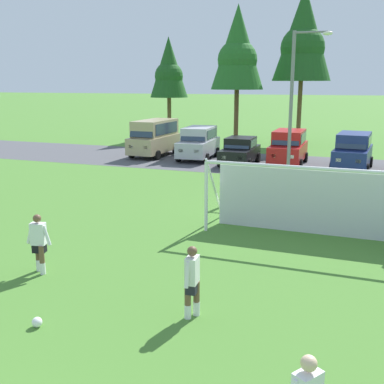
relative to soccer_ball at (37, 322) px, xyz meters
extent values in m
plane|color=#477A2D|center=(1.38, 9.68, -0.11)|extent=(400.00, 400.00, 0.00)
cube|color=#4C4C51|center=(1.38, 22.01, -0.11)|extent=(52.00, 8.40, 0.01)
sphere|color=white|center=(0.00, 0.00, 0.00)|extent=(0.22, 0.22, 0.22)
sphere|color=black|center=(0.00, 0.00, 0.00)|extent=(0.08, 0.08, 0.08)
sphere|color=red|center=(0.06, 0.00, 0.00)|extent=(0.07, 0.07, 0.07)
cylinder|color=white|center=(1.25, 7.52, 1.11)|extent=(0.12, 0.12, 2.44)
cylinder|color=white|center=(4.91, 7.47, 2.33)|extent=(7.32, 0.22, 0.12)
cylinder|color=white|center=(1.26, 8.42, 1.23)|extent=(0.11, 1.94, 2.46)
cube|color=silver|center=(4.92, 8.47, 0.99)|extent=(6.95, 0.13, 2.20)
cylinder|color=brown|center=(-1.68, 2.38, 0.29)|extent=(0.14, 0.14, 0.80)
cylinder|color=brown|center=(-1.92, 2.53, 0.29)|extent=(0.14, 0.14, 0.80)
cylinder|color=white|center=(-1.68, 2.38, 0.05)|extent=(0.15, 0.15, 0.32)
cylinder|color=white|center=(-1.92, 2.53, 0.05)|extent=(0.15, 0.15, 0.32)
cube|color=black|center=(-1.80, 2.46, 0.61)|extent=(0.38, 0.29, 0.28)
cube|color=white|center=(-1.80, 2.46, 0.99)|extent=(0.43, 0.32, 0.60)
sphere|color=brown|center=(-1.80, 2.46, 1.42)|extent=(0.22, 0.22, 0.22)
cylinder|color=white|center=(-1.55, 2.47, 0.97)|extent=(0.24, 0.14, 0.55)
cylinder|color=white|center=(-2.05, 2.44, 0.97)|extent=(0.24, 0.14, 0.55)
cylinder|color=brown|center=(2.86, 1.45, 0.29)|extent=(0.14, 0.14, 0.80)
cylinder|color=brown|center=(2.99, 1.66, 0.29)|extent=(0.14, 0.14, 0.80)
cylinder|color=white|center=(2.86, 1.45, 0.05)|extent=(0.15, 0.15, 0.32)
cylinder|color=white|center=(2.99, 1.66, 0.05)|extent=(0.15, 0.15, 0.32)
cube|color=black|center=(2.92, 1.55, 0.61)|extent=(0.24, 0.35, 0.28)
cube|color=silver|center=(2.92, 1.55, 0.99)|extent=(0.26, 0.39, 0.60)
sphere|color=brown|center=(2.92, 1.55, 1.42)|extent=(0.22, 0.22, 0.22)
cylinder|color=silver|center=(2.90, 1.30, 0.97)|extent=(0.10, 0.23, 0.55)
cylinder|color=silver|center=(2.95, 1.81, 0.97)|extent=(0.10, 0.23, 0.55)
sphere|color=beige|center=(5.73, -1.77, 1.42)|extent=(0.22, 0.22, 0.22)
cube|color=tan|center=(-7.64, 22.56, 0.76)|extent=(2.11, 4.86, 1.10)
cube|color=tan|center=(-7.63, 22.76, 1.86)|extent=(1.93, 4.15, 1.10)
cube|color=#28384C|center=(-7.69, 20.80, 1.84)|extent=(1.68, 0.51, 0.91)
cube|color=#28384C|center=(-6.72, 22.74, 1.86)|extent=(0.15, 3.48, 0.77)
cube|color=white|center=(-7.17, 20.19, 0.81)|extent=(0.28, 0.09, 0.20)
cube|color=white|center=(-8.25, 20.22, 0.81)|extent=(0.28, 0.09, 0.20)
cube|color=#B21414|center=(-7.03, 24.91, 0.81)|extent=(0.28, 0.09, 0.20)
cube|color=#B21414|center=(-8.10, 24.94, 0.81)|extent=(0.28, 0.09, 0.20)
cylinder|color=black|center=(-6.71, 21.05, 0.21)|extent=(0.26, 0.65, 0.64)
cylinder|color=black|center=(-8.66, 21.11, 0.21)|extent=(0.26, 0.65, 0.64)
cylinder|color=black|center=(-6.61, 24.02, 0.21)|extent=(0.26, 0.65, 0.64)
cylinder|color=black|center=(-8.57, 24.08, 0.21)|extent=(0.26, 0.65, 0.64)
cube|color=#B2B2BC|center=(-4.22, 22.27, 0.71)|extent=(2.19, 4.71, 1.00)
cube|color=#B2B2BC|center=(-4.23, 22.47, 1.63)|extent=(1.93, 3.10, 0.84)
cube|color=#28384C|center=(-4.14, 21.05, 1.61)|extent=(1.64, 0.48, 0.71)
cube|color=#28384C|center=(-3.35, 22.52, 1.63)|extent=(0.20, 2.55, 0.59)
cube|color=white|center=(-3.55, 20.04, 0.76)|extent=(0.28, 0.10, 0.20)
cube|color=white|center=(-4.59, 19.98, 0.76)|extent=(0.28, 0.10, 0.20)
cube|color=#B21414|center=(-3.84, 24.55, 0.76)|extent=(0.28, 0.10, 0.20)
cube|color=#B21414|center=(-4.88, 24.49, 0.76)|extent=(0.28, 0.10, 0.20)
cylinder|color=black|center=(-3.18, 20.90, 0.21)|extent=(0.28, 0.65, 0.64)
cylinder|color=black|center=(-5.07, 20.78, 0.21)|extent=(0.28, 0.65, 0.64)
cylinder|color=black|center=(-3.36, 23.75, 0.21)|extent=(0.28, 0.65, 0.64)
cylinder|color=black|center=(-5.25, 23.63, 0.21)|extent=(0.28, 0.65, 0.64)
cube|color=black|center=(-1.03, 21.09, 0.59)|extent=(1.86, 4.22, 0.76)
cube|color=black|center=(-1.03, 21.24, 1.29)|extent=(1.68, 2.12, 0.64)
cube|color=#28384C|center=(-1.02, 20.27, 1.27)|extent=(1.53, 0.34, 0.55)
cube|color=#28384C|center=(-0.19, 21.25, 1.29)|extent=(0.06, 1.79, 0.45)
cube|color=white|center=(-0.50, 19.04, 0.64)|extent=(0.28, 0.08, 0.20)
cube|color=white|center=(-1.49, 19.03, 0.64)|extent=(0.28, 0.08, 0.20)
cube|color=#B21414|center=(-0.56, 23.16, 0.64)|extent=(0.28, 0.08, 0.20)
cube|color=#B21414|center=(-1.55, 23.15, 0.64)|extent=(0.28, 0.08, 0.20)
cylinder|color=black|center=(-0.11, 19.80, 0.21)|extent=(0.25, 0.64, 0.64)
cylinder|color=black|center=(-1.91, 19.78, 0.21)|extent=(0.25, 0.64, 0.64)
cylinder|color=black|center=(-0.14, 22.41, 0.21)|extent=(0.25, 0.64, 0.64)
cylinder|color=black|center=(-1.94, 22.38, 0.21)|extent=(0.25, 0.64, 0.64)
cube|color=red|center=(1.83, 22.11, 0.71)|extent=(1.92, 4.61, 1.00)
cube|color=red|center=(1.83, 22.31, 1.63)|extent=(1.76, 3.01, 0.84)
cube|color=#28384C|center=(1.84, 20.89, 1.61)|extent=(1.62, 0.39, 0.71)
cube|color=#28384C|center=(2.71, 22.32, 1.63)|extent=(0.05, 2.55, 0.59)
cube|color=white|center=(2.36, 19.85, 0.76)|extent=(0.28, 0.08, 0.20)
cube|color=white|center=(1.32, 19.85, 0.76)|extent=(0.28, 0.08, 0.20)
cube|color=#B21414|center=(2.34, 24.37, 0.76)|extent=(0.28, 0.08, 0.20)
cube|color=#B21414|center=(1.30, 24.37, 0.76)|extent=(0.28, 0.08, 0.20)
cylinder|color=black|center=(2.79, 20.69, 0.21)|extent=(0.24, 0.64, 0.64)
cylinder|color=black|center=(0.89, 20.68, 0.21)|extent=(0.24, 0.64, 0.64)
cylinder|color=black|center=(2.77, 23.54, 0.21)|extent=(0.24, 0.64, 0.64)
cylinder|color=black|center=(0.87, 23.53, 0.21)|extent=(0.24, 0.64, 0.64)
cube|color=navy|center=(5.69, 21.76, 0.71)|extent=(2.24, 4.73, 1.00)
cube|color=navy|center=(5.71, 21.96, 1.63)|extent=(1.97, 3.12, 0.84)
cube|color=#28384C|center=(5.60, 20.54, 1.61)|extent=(1.64, 0.50, 0.71)
cube|color=#28384C|center=(6.59, 21.89, 1.63)|extent=(0.23, 2.55, 0.59)
cube|color=white|center=(6.04, 19.47, 0.76)|extent=(0.29, 0.10, 0.20)
cube|color=white|center=(5.00, 19.54, 0.76)|extent=(0.29, 0.10, 0.20)
cube|color=#B21414|center=(6.38, 23.97, 0.76)|extent=(0.29, 0.10, 0.20)
cube|color=#B21414|center=(5.34, 24.05, 0.76)|extent=(0.29, 0.10, 0.20)
cylinder|color=black|center=(6.53, 20.27, 0.21)|extent=(0.29, 0.66, 0.64)
cylinder|color=black|center=(4.64, 20.41, 0.21)|extent=(0.29, 0.66, 0.64)
cylinder|color=black|center=(6.74, 23.11, 0.21)|extent=(0.29, 0.66, 0.64)
cylinder|color=black|center=(4.85, 23.25, 0.21)|extent=(0.29, 0.66, 0.64)
cylinder|color=brown|center=(-10.65, 32.51, 1.78)|extent=(0.36, 0.36, 3.79)
cone|color=#1E511E|center=(-10.65, 32.51, 6.33)|extent=(3.41, 3.41, 5.30)
sphere|color=#1E511E|center=(-10.65, 32.51, 5.53)|extent=(2.56, 2.56, 2.56)
cylinder|color=brown|center=(-3.44, 29.15, 2.17)|extent=(0.36, 0.36, 4.56)
cone|color=#236023|center=(-3.44, 29.15, 7.64)|extent=(4.10, 4.10, 6.38)
sphere|color=#236023|center=(-3.44, 29.15, 6.68)|extent=(3.08, 3.08, 3.08)
cylinder|color=brown|center=(1.07, 32.44, 2.50)|extent=(0.36, 0.36, 5.22)
cone|color=#1E511E|center=(1.07, 32.44, 8.77)|extent=(4.70, 4.70, 7.31)
sphere|color=#1E511E|center=(1.07, 32.44, 7.67)|extent=(3.53, 3.53, 3.53)
cylinder|color=slate|center=(2.58, 17.27, 3.68)|extent=(0.18, 0.18, 7.58)
cylinder|color=slate|center=(2.58, 17.27, 0.04)|extent=(0.32, 0.32, 0.30)
cylinder|color=slate|center=(3.38, 17.27, 7.37)|extent=(1.60, 0.10, 0.10)
ellipsoid|color=white|center=(4.18, 17.27, 7.29)|extent=(0.48, 0.28, 0.20)
camera|label=1|loc=(6.15, -7.25, 4.92)|focal=43.50mm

